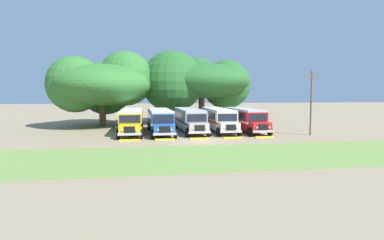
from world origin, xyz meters
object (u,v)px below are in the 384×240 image
secondary_tree (103,84)px  utility_pole (311,101)px  parked_bus_slot_2 (190,119)px  parked_bus_slot_4 (244,118)px  parked_bus_slot_1 (160,120)px  parked_bus_slot_3 (218,118)px  parked_bus_slot_0 (132,120)px  broad_shade_tree (198,81)px

secondary_tree → utility_pole: 28.35m
secondary_tree → utility_pole: bearing=-30.4°
parked_bus_slot_2 → parked_bus_slot_4: size_ratio=1.00×
parked_bus_slot_1 → secondary_tree: size_ratio=0.67×
parked_bus_slot_1 → parked_bus_slot_3: bearing=94.9°
parked_bus_slot_0 → secondary_tree: secondary_tree is taller
parked_bus_slot_1 → utility_pole: bearing=72.8°
parked_bus_slot_2 → parked_bus_slot_4: (6.97, -0.30, 0.00)m
parked_bus_slot_1 → parked_bus_slot_2: same height
utility_pole → parked_bus_slot_4: bearing=139.5°
parked_bus_slot_2 → secondary_tree: (-11.34, 8.82, 4.43)m
parked_bus_slot_2 → parked_bus_slot_1: bearing=-80.2°
parked_bus_slot_4 → utility_pole: (6.07, -5.18, 2.32)m
parked_bus_slot_0 → parked_bus_slot_2: size_ratio=1.00×
utility_pole → secondary_tree: bearing=149.6°
parked_bus_slot_1 → parked_bus_slot_4: (10.66, 0.48, 0.00)m
parked_bus_slot_0 → parked_bus_slot_3: same height
parked_bus_slot_4 → broad_shade_tree: broad_shade_tree is taller
broad_shade_tree → secondary_tree: bearing=-167.2°
secondary_tree → parked_bus_slot_0: bearing=-65.1°
parked_bus_slot_0 → utility_pole: (20.11, -5.11, 2.32)m
parked_bus_slot_2 → broad_shade_tree: 13.50m
parked_bus_slot_1 → broad_shade_tree: bearing=150.5°
parked_bus_slot_0 → parked_bus_slot_4: bearing=90.6°
parked_bus_slot_2 → secondary_tree: bearing=-130.2°
parked_bus_slot_2 → broad_shade_tree: size_ratio=0.59×
parked_bus_slot_4 → parked_bus_slot_2: bearing=-94.7°
parked_bus_slot_4 → parked_bus_slot_3: bearing=-98.0°
parked_bus_slot_3 → parked_bus_slot_4: size_ratio=1.00×
parked_bus_slot_0 → secondary_tree: bearing=-154.8°
secondary_tree → utility_pole: size_ratio=2.22×
parked_bus_slot_2 → utility_pole: utility_pole is taller
parked_bus_slot_1 → parked_bus_slot_4: bearing=91.1°
parked_bus_slot_0 → parked_bus_slot_2: bearing=93.3°
broad_shade_tree → secondary_tree: size_ratio=1.13×
parked_bus_slot_2 → broad_shade_tree: (3.18, 12.11, 5.03)m
parked_bus_slot_1 → secondary_tree: 13.06m
parked_bus_slot_4 → secondary_tree: bearing=-118.7°
parked_bus_slot_3 → utility_pole: utility_pole is taller
parked_bus_slot_2 → parked_bus_slot_3: same height
parked_bus_slot_3 → parked_bus_slot_4: 3.32m
secondary_tree → parked_bus_slot_4: bearing=-26.5°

